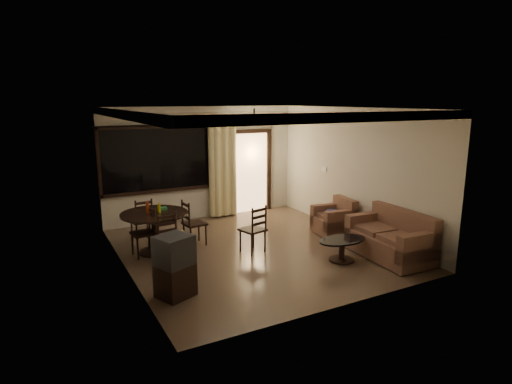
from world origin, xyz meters
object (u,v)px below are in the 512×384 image
armchair (335,219)px  side_chair (253,238)px  dining_chair_west (144,241)px  dining_chair_south (172,250)px  dining_chair_north (142,229)px  dining_table (155,221)px  sofa (392,239)px  dining_chair_east (194,232)px  tv_cabinet (175,266)px  coffee_table (342,246)px

armchair → side_chair: bearing=-167.9°
dining_chair_west → dining_chair_south: same height
dining_chair_south → dining_chair_north: (-0.14, 1.64, -0.02)m
dining_table → sofa: bearing=-31.4°
sofa → dining_table: bearing=152.4°
dining_table → side_chair: 1.96m
dining_chair_east → dining_chair_south: bearing=135.7°
dining_chair_south → armchair: dining_chair_south is taller
dining_chair_west → dining_chair_south: 0.84m
dining_chair_east → armchair: dining_chair_east is taller
dining_table → dining_chair_west: 0.43m
dining_table → dining_chair_east: bearing=4.9°
dining_chair_north → armchair: (3.97, -1.49, 0.04)m
dining_chair_south → tv_cabinet: size_ratio=0.98×
dining_table → coffee_table: 3.63m
side_chair → coffee_table: bearing=122.9°
dining_chair_south → tv_cabinet: 1.25m
sofa → side_chair: side_chair is taller
dining_table → dining_chair_north: bearing=95.1°
dining_chair_north → dining_chair_west: bearing=73.8°
dining_chair_west → dining_table: bearing=102.2°
armchair → dining_table: bearing=176.7°
dining_chair_north → armchair: bearing=154.5°
coffee_table → side_chair: size_ratio=0.99×
sofa → dining_chair_north: bearing=145.3°
dining_chair_south → dining_chair_north: same height
dining_chair_west → tv_cabinet: 1.99m
dining_chair_south → sofa: 4.14m
sofa → side_chair: 2.67m
dining_table → dining_chair_east: (0.83, 0.07, -0.36)m
dining_chair_west → tv_cabinet: size_ratio=0.98×
dining_chair_south → armchair: bearing=-2.7°
coffee_table → dining_chair_north: bearing=136.4°
dining_chair_west → dining_chair_east: 1.08m
tv_cabinet → sofa: size_ratio=0.57×
sofa → coffee_table: sofa is taller
dining_table → dining_chair_south: (0.07, -0.86, -0.33)m
dining_chair_west → side_chair: size_ratio=0.98×
dining_chair_west → dining_chair_south: size_ratio=1.00×
dining_chair_east → dining_chair_south: (-0.76, -0.93, 0.02)m
tv_cabinet → armchair: tv_cabinet is taller
dining_table → coffee_table: dining_table is taller
dining_chair_north → sofa: dining_chair_north is taller
dining_chair_east → coffee_table: bearing=-140.6°
dining_table → sofa: 4.59m
armchair → dining_chair_south: bearing=-170.8°
dining_chair_east → tv_cabinet: tv_cabinet is taller
sofa → armchair: (-0.02, 1.69, -0.03)m
dining_chair_east → dining_table: bearing=89.9°
tv_cabinet → sofa: (4.16, -0.34, -0.13)m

